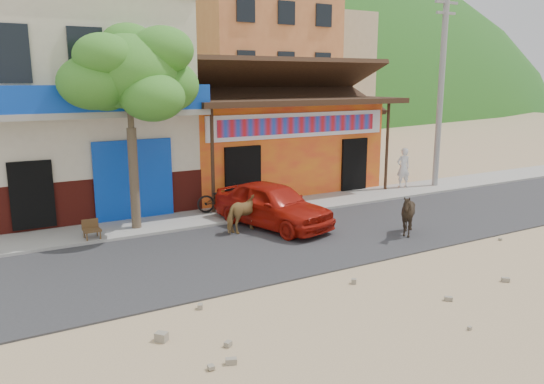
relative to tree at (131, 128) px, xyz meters
The scene contains 16 objects.
ground 8.03m from the tree, 51.58° to the right, with size 120.00×120.00×0.00m, color #9E825B.
road 6.45m from the tree, 35.66° to the right, with size 60.00×5.00×0.04m, color #28282B.
sidewalk 5.53m from the tree, ahead, with size 60.00×2.00×0.12m, color gray.
dance_club 7.93m from the tree, 32.47° to the left, with size 8.00×6.00×3.60m, color orange.
cafe_building 4.31m from the tree, 102.09° to the left, with size 7.00×6.00×7.00m, color beige.
apartment_front 22.90m from the tree, 53.23° to the left, with size 9.00×9.00×12.00m, color #CC723F.
apartment_rear 33.17m from the tree, 46.96° to the left, with size 8.00×8.00×10.00m, color tan.
hillside 64.97m from the tree, 85.90° to the left, with size 100.00×40.00×24.00m, color #194C14.
tree is the anchor object (origin of this frame).
utility_pole 12.84m from the tree, ahead, with size 0.24×0.24×8.00m, color gray.
cow_tan 4.17m from the tree, 32.93° to the right, with size 0.64×1.40×1.18m, color olive.
cow_dark 8.42m from the tree, 34.02° to the right, with size 1.02×1.15×1.27m, color black.
red_car 4.77m from the tree, 24.37° to the right, with size 1.65×4.10×1.40m, color #A8160C.
scooter 4.04m from the tree, ahead, with size 0.61×1.75×0.92m, color black.
pedestrian 11.51m from the tree, ahead, with size 0.60×0.39×1.64m, color white.
cafe_chair_right 2.92m from the tree, 160.35° to the right, with size 0.46×0.46×0.98m, color #483218, non-canonical shape.
Camera 1 is at (-8.75, -9.63, 4.51)m, focal length 35.00 mm.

